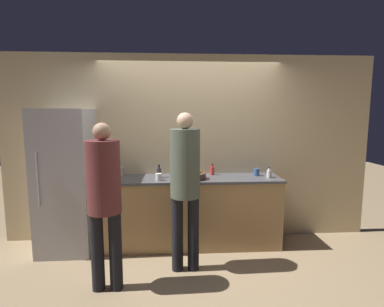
% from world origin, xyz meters
% --- Properties ---
extents(ground_plane, '(14.00, 14.00, 0.00)m').
position_xyz_m(ground_plane, '(0.00, 0.00, 0.00)').
color(ground_plane, '#9E8460').
extents(wall_back, '(5.20, 0.06, 2.60)m').
position_xyz_m(wall_back, '(0.00, 0.64, 1.30)').
color(wall_back, '#D6BC8C').
rests_on(wall_back, ground_plane).
extents(counter, '(2.39, 0.62, 0.94)m').
position_xyz_m(counter, '(0.00, 0.34, 0.47)').
color(counter, tan).
rests_on(counter, ground_plane).
extents(refrigerator, '(0.67, 0.68, 1.85)m').
position_xyz_m(refrigerator, '(-1.62, 0.29, 0.93)').
color(refrigerator, '#B7B7BC').
rests_on(refrigerator, ground_plane).
extents(person_left, '(0.33, 0.33, 1.71)m').
position_xyz_m(person_left, '(-0.92, -0.66, 1.01)').
color(person_left, black).
rests_on(person_left, ground_plane).
extents(person_center, '(0.33, 0.33, 1.81)m').
position_xyz_m(person_center, '(-0.10, -0.32, 1.07)').
color(person_center, black).
rests_on(person_center, ground_plane).
extents(fruit_bowl, '(0.29, 0.29, 0.12)m').
position_xyz_m(fruit_bowl, '(0.04, 0.24, 0.99)').
color(fruit_bowl, '#4C3323').
rests_on(fruit_bowl, counter).
extents(utensil_crock, '(0.11, 0.11, 0.26)m').
position_xyz_m(utensil_crock, '(-0.99, 0.55, 1.01)').
color(utensil_crock, '#ADA393').
rests_on(utensil_crock, counter).
extents(bottle_dark, '(0.06, 0.06, 0.17)m').
position_xyz_m(bottle_dark, '(-0.43, 0.35, 1.01)').
color(bottle_dark, '#333338').
rests_on(bottle_dark, counter).
extents(bottle_clear, '(0.06, 0.06, 0.14)m').
position_xyz_m(bottle_clear, '(1.04, 0.27, 1.00)').
color(bottle_clear, silver).
rests_on(bottle_clear, counter).
extents(bottle_red, '(0.06, 0.06, 0.15)m').
position_xyz_m(bottle_red, '(0.31, 0.49, 1.00)').
color(bottle_red, red).
rests_on(bottle_red, counter).
extents(cup_blue, '(0.08, 0.08, 0.10)m').
position_xyz_m(cup_blue, '(0.91, 0.39, 0.99)').
color(cup_blue, '#335184').
rests_on(cup_blue, counter).
extents(cup_white, '(0.08, 0.08, 0.09)m').
position_xyz_m(cup_white, '(-0.42, 0.19, 0.99)').
color(cup_white, white).
rests_on(cup_white, counter).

